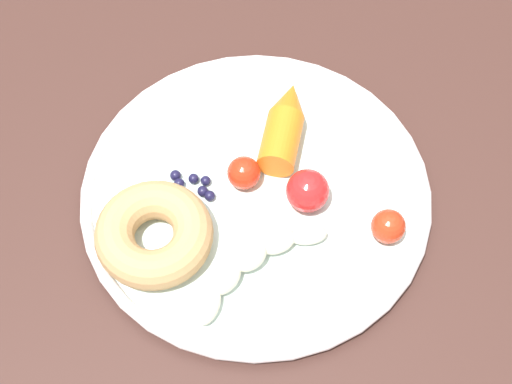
% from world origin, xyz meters
% --- Properties ---
extents(dining_table, '(0.92, 0.90, 0.75)m').
position_xyz_m(dining_table, '(0.00, 0.00, 0.65)').
color(dining_table, '#3C241E').
rests_on(dining_table, ground_plane).
extents(plate, '(0.35, 0.35, 0.02)m').
position_xyz_m(plate, '(0.05, 0.00, 0.76)').
color(plate, silver).
rests_on(plate, dining_table).
extents(banana, '(0.11, 0.13, 0.03)m').
position_xyz_m(banana, '(0.06, -0.08, 0.78)').
color(banana, beige).
rests_on(banana, plate).
extents(carrot_orange, '(0.04, 0.10, 0.04)m').
position_xyz_m(carrot_orange, '(0.07, 0.07, 0.78)').
color(carrot_orange, orange).
rests_on(carrot_orange, plate).
extents(donut, '(0.14, 0.14, 0.04)m').
position_xyz_m(donut, '(-0.03, -0.07, 0.78)').
color(donut, tan).
rests_on(donut, plate).
extents(blueberry_pile, '(0.06, 0.04, 0.02)m').
position_xyz_m(blueberry_pile, '(-0.02, -0.01, 0.77)').
color(blueberry_pile, '#191638').
rests_on(blueberry_pile, plate).
extents(tomato_near, '(0.04, 0.04, 0.04)m').
position_xyz_m(tomato_near, '(0.10, 0.00, 0.79)').
color(tomato_near, red).
rests_on(tomato_near, plate).
extents(tomato_mid, '(0.03, 0.03, 0.03)m').
position_xyz_m(tomato_mid, '(0.04, 0.01, 0.78)').
color(tomato_mid, red).
rests_on(tomato_mid, plate).
extents(tomato_far, '(0.03, 0.03, 0.03)m').
position_xyz_m(tomato_far, '(0.18, -0.02, 0.78)').
color(tomato_far, red).
rests_on(tomato_far, plate).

